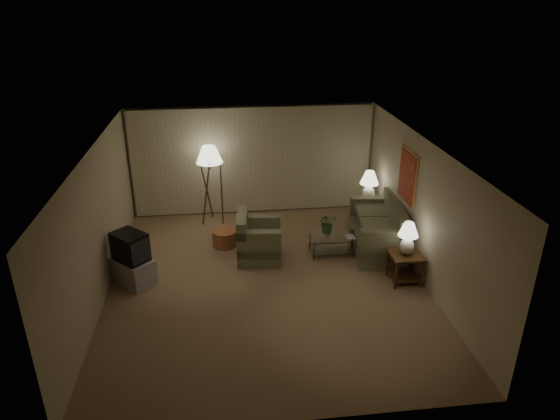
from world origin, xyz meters
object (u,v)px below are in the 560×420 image
at_px(side_table_near, 405,262).
at_px(floor_lamp, 211,183).
at_px(ottoman, 225,238).
at_px(vase, 327,233).
at_px(tv_cabinet, 133,271).
at_px(side_table_far, 367,209).
at_px(table_lamp_far, 369,184).
at_px(sofa, 377,231).
at_px(crt_tv, 130,247).
at_px(armchair, 259,241).
at_px(coffee_table, 334,242).
at_px(table_lamp_near, 408,236).

xyz_separation_m(side_table_near, floor_lamp, (-3.69, 3.20, 0.58)).
relative_size(ottoman, vase, 3.57).
xyz_separation_m(tv_cabinet, vase, (3.94, 0.66, 0.24)).
height_order(side_table_far, table_lamp_far, table_lamp_far).
bearing_deg(sofa, crt_tv, -73.83).
bearing_deg(sofa, tv_cabinet, -73.83).
xyz_separation_m(side_table_far, floor_lamp, (-3.69, 0.60, 0.59)).
bearing_deg(armchair, tv_cabinet, 110.11).
height_order(sofa, tv_cabinet, sofa).
relative_size(side_table_near, ottoman, 1.13).
relative_size(side_table_near, floor_lamp, 0.32).
bearing_deg(crt_tv, coffee_table, 53.97).
bearing_deg(tv_cabinet, table_lamp_far, 65.94).
xyz_separation_m(table_lamp_near, tv_cabinet, (-5.20, 0.59, -0.74)).
distance_m(sofa, floor_lamp, 4.03).
bearing_deg(side_table_near, tv_cabinet, 173.51).
xyz_separation_m(side_table_far, tv_cabinet, (-5.20, -2.01, -0.16)).
relative_size(table_lamp_near, crt_tv, 0.84).
xyz_separation_m(sofa, side_table_far, (0.15, 1.25, -0.02)).
relative_size(side_table_near, tv_cabinet, 0.64).
distance_m(tv_cabinet, ottoman, 2.22).
relative_size(armchair, side_table_near, 1.84).
bearing_deg(armchair, side_table_near, -109.36).
xyz_separation_m(armchair, floor_lamp, (-0.98, 1.95, 0.60)).
distance_m(armchair, floor_lamp, 2.26).
relative_size(table_lamp_near, floor_lamp, 0.34).
distance_m(tv_cabinet, floor_lamp, 3.10).
distance_m(armchair, crt_tv, 2.61).
bearing_deg(coffee_table, side_table_far, 50.49).
xyz_separation_m(coffee_table, floor_lamp, (-2.58, 1.95, 0.72)).
bearing_deg(ottoman, coffee_table, -16.07).
relative_size(coffee_table, crt_tv, 1.39).
bearing_deg(vase, floor_lamp, 141.26).
distance_m(floor_lamp, ottoman, 1.54).
bearing_deg(table_lamp_near, coffee_table, 131.68).
distance_m(table_lamp_near, crt_tv, 5.24).
relative_size(side_table_near, crt_tv, 0.78).
distance_m(table_lamp_near, ottoman, 4.01).
distance_m(sofa, table_lamp_far, 1.40).
height_order(side_table_near, vase, side_table_near).
height_order(tv_cabinet, vase, vase).
distance_m(armchair, tv_cabinet, 2.58).
distance_m(crt_tv, vase, 4.00).
xyz_separation_m(side_table_near, side_table_far, (0.00, 2.60, -0.01)).
bearing_deg(crt_tv, side_table_near, 38.33).
distance_m(armchair, vase, 1.44).
height_order(armchair, side_table_near, armchair).
xyz_separation_m(floor_lamp, vase, (2.43, -1.95, -0.51)).
distance_m(coffee_table, tv_cabinet, 4.14).
bearing_deg(tv_cabinet, sofa, 53.36).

